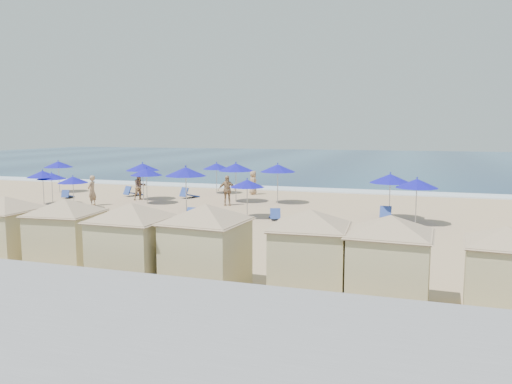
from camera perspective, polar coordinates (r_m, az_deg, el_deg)
ground at (r=25.51m, az=-7.36°, el=-3.53°), size 160.00×160.00×0.00m
ocean at (r=78.52m, az=10.11°, el=3.59°), size 160.00×80.00×0.06m
surf_line at (r=39.91m, az=2.20°, el=0.42°), size 160.00×2.50×0.08m
trash_bin at (r=20.66m, az=-5.37°, el=-4.92°), size 0.81×0.81×0.77m
cabana_0 at (r=19.39m, az=-26.65°, el=-3.04°), size 4.23×4.23×2.65m
cabana_1 at (r=17.71m, az=-20.90°, el=-3.60°), size 4.25×4.25×2.68m
cabana_2 at (r=15.51m, az=-13.97°, el=-4.60°), size 4.42×4.42×2.77m
cabana_3 at (r=14.57m, az=-5.72°, el=-5.06°), size 4.49×4.49×2.83m
cabana_4 at (r=14.03m, az=6.17°, el=-5.71°), size 4.38×4.38×2.75m
cabana_5 at (r=13.58m, az=15.06°, el=-6.39°), size 4.36×4.36×2.74m
cabana_6 at (r=14.06m, az=26.63°, el=-6.93°), size 4.03×4.03×2.54m
umbrella_0 at (r=40.42m, az=-21.66°, el=2.96°), size 2.14×2.14×2.44m
umbrella_1 at (r=34.14m, az=-23.21°, el=1.90°), size 1.95×1.95×2.22m
umbrella_2 at (r=34.29m, az=-12.83°, el=2.81°), size 2.25×2.25×2.56m
umbrella_3 at (r=31.32m, az=-20.20°, el=1.32°), size 1.79×1.79×2.03m
umbrella_4 at (r=36.92m, az=-4.54°, el=2.96°), size 2.05×2.05×2.34m
umbrella_5 at (r=32.39m, az=-12.42°, el=2.25°), size 2.06×2.06×2.35m
umbrella_6 at (r=28.55m, az=-8.03°, el=2.32°), size 2.37×2.37×2.69m
umbrella_7 at (r=32.36m, az=-2.32°, el=2.86°), size 2.32×2.32×2.64m
umbrella_8 at (r=26.49m, az=-1.02°, el=0.98°), size 1.88×1.88×2.14m
umbrella_9 at (r=31.79m, az=2.50°, el=2.74°), size 2.30×2.30×2.61m
umbrella_10 at (r=26.97m, az=15.09°, el=1.50°), size 2.19×2.19×2.49m
umbrella_11 at (r=25.77m, az=17.91°, el=0.94°), size 2.10×2.10×2.38m
umbrella_12 at (r=33.98m, az=-22.33°, el=1.70°), size 1.82×1.82×2.07m
beach_chair_0 at (r=36.78m, az=-20.77°, el=-0.34°), size 0.77×1.21×0.62m
beach_chair_1 at (r=36.63m, az=-14.02°, el=-0.04°), size 1.05×1.48×0.75m
beach_chair_2 at (r=34.81m, az=-7.77°, el=-0.25°), size 1.10×1.53×0.77m
beach_chair_3 at (r=26.02m, az=-6.97°, el=-2.73°), size 0.64×1.38×0.75m
beach_chair_4 at (r=26.17m, az=2.17°, el=-2.70°), size 0.91×1.31×0.66m
beach_chair_5 at (r=27.35m, az=14.63°, el=-2.44°), size 0.62×1.34×0.73m
beachgoer_0 at (r=32.58m, az=-18.24°, el=0.16°), size 0.52×0.73×1.89m
beachgoer_1 at (r=34.40m, az=-13.15°, el=0.65°), size 1.09×1.14×1.85m
beachgoer_2 at (r=31.09m, az=-3.35°, el=0.19°), size 1.20×0.82×1.89m
beachgoer_3 at (r=36.39m, az=-0.34°, el=1.08°), size 0.85×1.00×1.73m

